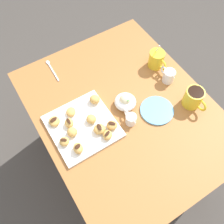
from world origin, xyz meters
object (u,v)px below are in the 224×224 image
at_px(saucer_sky_left, 157,110).
at_px(beignet_0, 72,132).
at_px(chocolate_sauce_pitcher, 131,119).
at_px(beignet_10, 112,125).
at_px(beignet_7, 54,121).
at_px(beignet_6, 91,119).
at_px(dining_table, 123,121).
at_px(beignet_1, 95,99).
at_px(pastry_plate_square, 83,126).
at_px(ice_cream_bowl, 125,101).
at_px(beignet_5, 71,112).
at_px(beignet_4, 64,141).
at_px(beignet_8, 99,129).
at_px(cream_pitcher_white, 169,75).
at_px(beignet_3, 78,148).
at_px(coffee_mug_yellow_left, 157,59).
at_px(beignet_9, 107,135).
at_px(beignet_2, 69,123).
at_px(coffee_mug_yellow_right, 194,98).

relative_size(saucer_sky_left, beignet_0, 3.46).
bearing_deg(chocolate_sauce_pitcher, beignet_10, -100.39).
bearing_deg(beignet_7, saucer_sky_left, 66.42).
height_order(chocolate_sauce_pitcher, beignet_6, chocolate_sauce_pitcher).
xyz_separation_m(dining_table, beignet_1, (-0.11, -0.11, 0.16)).
height_order(pastry_plate_square, beignet_6, beignet_6).
bearing_deg(beignet_10, ice_cream_bowl, 121.31).
xyz_separation_m(beignet_1, beignet_7, (0.00, -0.22, -0.01)).
distance_m(pastry_plate_square, beignet_5, 0.09).
xyz_separation_m(ice_cream_bowl, beignet_6, (-0.00, -0.19, 0.00)).
distance_m(chocolate_sauce_pitcher, beignet_5, 0.29).
bearing_deg(beignet_1, beignet_5, -91.06).
bearing_deg(ice_cream_bowl, saucer_sky_left, 45.47).
xyz_separation_m(beignet_1, beignet_4, (0.12, -0.23, -0.00)).
height_order(dining_table, beignet_4, beignet_4).
bearing_deg(beignet_6, beignet_8, 5.02).
xyz_separation_m(cream_pitcher_white, beignet_3, (0.10, -0.59, -0.00)).
height_order(pastry_plate_square, chocolate_sauce_pitcher, chocolate_sauce_pitcher).
relative_size(pastry_plate_square, beignet_8, 5.37).
bearing_deg(cream_pitcher_white, coffee_mug_yellow_left, 176.37).
xyz_separation_m(coffee_mug_yellow_left, beignet_6, (0.12, -0.47, -0.02)).
distance_m(ice_cream_bowl, saucer_sky_left, 0.16).
distance_m(coffee_mug_yellow_left, beignet_4, 0.65).
relative_size(beignet_5, beignet_7, 0.92).
distance_m(chocolate_sauce_pitcher, beignet_0, 0.28).
xyz_separation_m(dining_table, pastry_plate_square, (-0.02, -0.22, 0.14)).
distance_m(pastry_plate_square, beignet_8, 0.09).
xyz_separation_m(beignet_4, beignet_5, (-0.12, 0.10, -0.00)).
bearing_deg(coffee_mug_yellow_left, beignet_5, -86.28).
distance_m(coffee_mug_yellow_left, beignet_9, 0.51).
xyz_separation_m(beignet_4, beignet_7, (-0.12, 0.01, -0.00)).
bearing_deg(chocolate_sauce_pitcher, beignet_9, -84.56).
relative_size(chocolate_sauce_pitcher, beignet_5, 1.80).
relative_size(dining_table, beignet_9, 21.06).
bearing_deg(beignet_8, dining_table, 104.69).
distance_m(saucer_sky_left, beignet_2, 0.43).
bearing_deg(saucer_sky_left, pastry_plate_square, -108.19).
bearing_deg(saucer_sky_left, ice_cream_bowl, -134.53).
bearing_deg(ice_cream_bowl, beignet_7, -104.30).
distance_m(pastry_plate_square, beignet_4, 0.12).
xyz_separation_m(cream_pitcher_white, beignet_7, (-0.08, -0.62, -0.01)).
bearing_deg(beignet_0, chocolate_sauce_pitcher, 72.60).
xyz_separation_m(saucer_sky_left, beignet_3, (-0.02, -0.43, 0.03)).
bearing_deg(cream_pitcher_white, pastry_plate_square, -89.28).
bearing_deg(beignet_3, beignet_7, -170.38).
bearing_deg(beignet_0, beignet_6, 96.68).
bearing_deg(beignet_5, beignet_4, -38.17).
bearing_deg(beignet_8, beignet_9, 19.90).
height_order(beignet_4, beignet_8, beignet_8).
xyz_separation_m(coffee_mug_yellow_right, beignet_10, (-0.09, -0.41, -0.02)).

